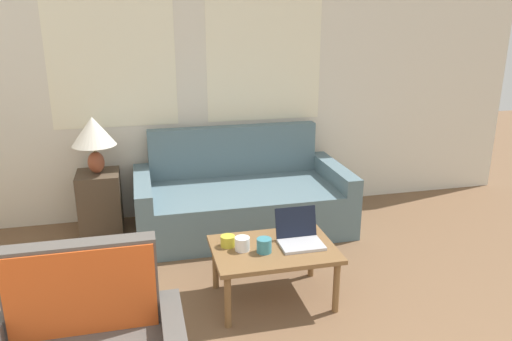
{
  "coord_description": "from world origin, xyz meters",
  "views": [
    {
      "loc": [
        -0.59,
        -0.45,
        1.9
      ],
      "look_at": [
        0.26,
        3.06,
        0.75
      ],
      "focal_mm": 35.0,
      "sensor_mm": 36.0,
      "label": 1
    }
  ],
  "objects_px": {
    "cup_white": "(264,245)",
    "cup_navy": "(242,244)",
    "couch": "(241,200)",
    "coffee_table": "(274,254)",
    "table_lamp": "(93,134)",
    "cup_yellow": "(228,241)",
    "laptop": "(299,236)"
  },
  "relations": [
    {
      "from": "table_lamp",
      "to": "cup_white",
      "type": "bearing_deg",
      "value": -53.2
    },
    {
      "from": "couch",
      "to": "cup_white",
      "type": "height_order",
      "value": "couch"
    },
    {
      "from": "coffee_table",
      "to": "laptop",
      "type": "bearing_deg",
      "value": 6.66
    },
    {
      "from": "laptop",
      "to": "cup_white",
      "type": "xyz_separation_m",
      "value": [
        -0.27,
        -0.07,
        -0.0
      ]
    },
    {
      "from": "table_lamp",
      "to": "cup_navy",
      "type": "bearing_deg",
      "value": -55.42
    },
    {
      "from": "coffee_table",
      "to": "cup_navy",
      "type": "xyz_separation_m",
      "value": [
        -0.21,
        0.01,
        0.09
      ]
    },
    {
      "from": "coffee_table",
      "to": "cup_navy",
      "type": "height_order",
      "value": "cup_navy"
    },
    {
      "from": "cup_white",
      "to": "coffee_table",
      "type": "bearing_deg",
      "value": 33.59
    },
    {
      "from": "coffee_table",
      "to": "cup_yellow",
      "type": "xyz_separation_m",
      "value": [
        -0.29,
        0.09,
        0.08
      ]
    },
    {
      "from": "cup_yellow",
      "to": "cup_white",
      "type": "xyz_separation_m",
      "value": [
        0.22,
        -0.14,
        0.01
      ]
    },
    {
      "from": "table_lamp",
      "to": "cup_white",
      "type": "height_order",
      "value": "table_lamp"
    },
    {
      "from": "cup_yellow",
      "to": "laptop",
      "type": "bearing_deg",
      "value": -8.11
    },
    {
      "from": "cup_white",
      "to": "cup_navy",
      "type": "bearing_deg",
      "value": 154.27
    },
    {
      "from": "laptop",
      "to": "couch",
      "type": "bearing_deg",
      "value": 96.65
    },
    {
      "from": "couch",
      "to": "coffee_table",
      "type": "distance_m",
      "value": 1.26
    },
    {
      "from": "couch",
      "to": "cup_white",
      "type": "relative_size",
      "value": 19.09
    },
    {
      "from": "coffee_table",
      "to": "cup_yellow",
      "type": "relative_size",
      "value": 8.4
    },
    {
      "from": "couch",
      "to": "cup_yellow",
      "type": "height_order",
      "value": "couch"
    },
    {
      "from": "couch",
      "to": "coffee_table",
      "type": "relative_size",
      "value": 2.29
    },
    {
      "from": "cup_navy",
      "to": "cup_yellow",
      "type": "height_order",
      "value": "cup_navy"
    },
    {
      "from": "table_lamp",
      "to": "cup_white",
      "type": "xyz_separation_m",
      "value": [
        1.13,
        -1.5,
        -0.46
      ]
    },
    {
      "from": "cup_navy",
      "to": "cup_white",
      "type": "height_order",
      "value": "cup_white"
    },
    {
      "from": "laptop",
      "to": "cup_white",
      "type": "bearing_deg",
      "value": -164.32
    },
    {
      "from": "laptop",
      "to": "cup_navy",
      "type": "distance_m",
      "value": 0.4
    },
    {
      "from": "coffee_table",
      "to": "cup_yellow",
      "type": "distance_m",
      "value": 0.32
    },
    {
      "from": "coffee_table",
      "to": "couch",
      "type": "bearing_deg",
      "value": 88.09
    },
    {
      "from": "laptop",
      "to": "cup_yellow",
      "type": "distance_m",
      "value": 0.49
    },
    {
      "from": "cup_white",
      "to": "cup_yellow",
      "type": "bearing_deg",
      "value": 146.33
    },
    {
      "from": "cup_yellow",
      "to": "coffee_table",
      "type": "bearing_deg",
      "value": -17.04
    },
    {
      "from": "cup_navy",
      "to": "cup_white",
      "type": "xyz_separation_m",
      "value": [
        0.13,
        -0.06,
        0.0
      ]
    },
    {
      "from": "cup_yellow",
      "to": "cup_white",
      "type": "height_order",
      "value": "cup_white"
    },
    {
      "from": "couch",
      "to": "cup_white",
      "type": "bearing_deg",
      "value": -95.3
    }
  ]
}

